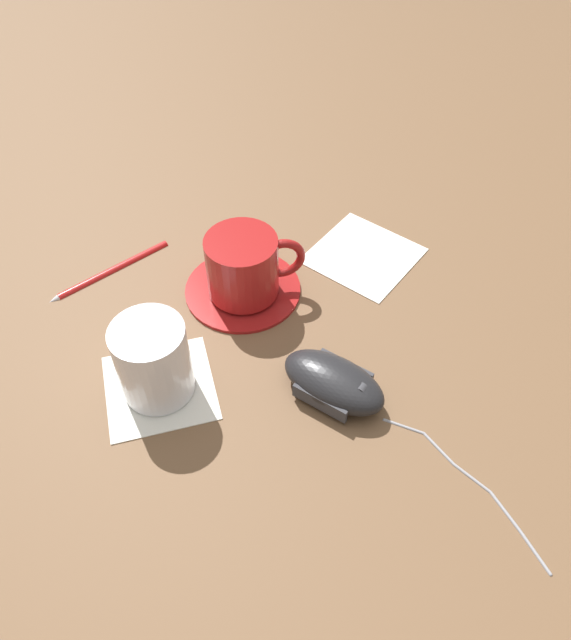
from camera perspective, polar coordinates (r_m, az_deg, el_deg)
name	(u,v)px	position (r m, az deg, el deg)	size (l,w,h in m)	color
ground_plane	(258,329)	(0.70, -2.55, -0.80)	(3.00, 3.00, 0.00)	brown
saucer	(245,288)	(0.74, -3.76, 2.96)	(0.14, 0.14, 0.01)	maroon
coffee_cup	(244,266)	(0.71, -3.82, 4.98)	(0.08, 0.11, 0.07)	maroon
computer_mouse	(334,382)	(0.63, 4.42, -5.66)	(0.12, 0.12, 0.04)	black
mouse_cable	(469,481)	(0.62, 16.41, -13.90)	(0.19, 0.07, 0.00)	gray
napkin_under_glass	(160,387)	(0.66, -11.43, -6.02)	(0.11, 0.11, 0.00)	silver
drinking_glass	(153,361)	(0.63, -12.00, -3.65)	(0.07, 0.07, 0.09)	silver
napkin_spare	(363,255)	(0.79, 7.14, 5.92)	(0.12, 0.12, 0.00)	silver
pen	(110,269)	(0.79, -15.72, 4.53)	(0.07, 0.15, 0.01)	#B21919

